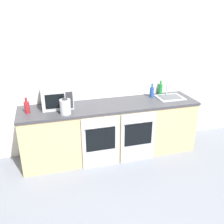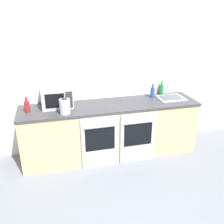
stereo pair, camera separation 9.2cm
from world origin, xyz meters
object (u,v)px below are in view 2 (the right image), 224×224
Objects in this scene: bottle_red at (27,106)px; microwave at (57,97)px; oven_left at (100,142)px; sink at (171,97)px; oven_right at (138,138)px; kettle at (65,106)px; bottle_blue at (152,92)px; bottle_green at (161,89)px.

microwave is at bearing 13.24° from bottle_red.
oven_left is 1.46m from sink.
oven_right is 3.65× the size of kettle.
bottle_blue is at bearing 49.53° from oven_right.
sink reaches higher than bottle_red.
bottle_red is 0.53× the size of sink.
sink reaches higher than kettle.
bottle_green is 1.79m from kettle.
bottle_blue is at bearing 4.56° from bottle_red.
microwave is 1.83m from bottle_green.
bottle_red reaches higher than oven_right.
oven_right is at bearing -152.23° from sink.
microwave reaches higher than sink.
oven_left is at bearing 180.00° from oven_right.
oven_left is 3.59× the size of bottle_red.
bottle_blue is 2.06m from bottle_red.
oven_left is 3.65× the size of kettle.
oven_left is at bearing -154.14° from bottle_blue.
oven_left is 3.33× the size of bottle_green.
bottle_blue is 1.04× the size of kettle.
oven_right is at bearing -20.69° from microwave.
bottle_red is 2.28m from bottle_green.
bottle_green is at bearing 14.99° from kettle.
kettle is 0.52× the size of sink.
microwave is 1.06× the size of sink.
microwave reaches higher than bottle_blue.
microwave is (-0.57, 0.44, 0.63)m from oven_left.
oven_right is 1.90× the size of sink.
sink is at bearing -2.04° from microwave.
oven_left is 3.51× the size of bottle_blue.
bottle_red is 2.34m from sink.
microwave reaches higher than bottle_green.
kettle is (0.09, -0.30, -0.05)m from microwave.
bottle_blue is 1.55m from kettle.
bottle_blue is (1.60, 0.06, -0.07)m from microwave.
microwave is 2.00× the size of bottle_red.
oven_left is 1.50m from bottle_green.
microwave is at bearing 106.99° from kettle.
bottle_red is 1.02× the size of kettle.
microwave is at bearing 141.98° from oven_left.
bottle_red is at bearing 168.19° from oven_right.
kettle is at bearing -19.66° from bottle_red.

